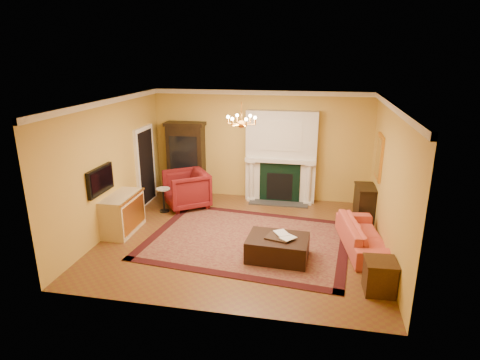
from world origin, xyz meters
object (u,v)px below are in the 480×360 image
(coral_sofa, at_px, (364,231))
(commode, at_px, (123,213))
(leather_ottoman, at_px, (278,248))
(wingback_armchair, at_px, (186,188))
(console_table, at_px, (365,204))
(pedestal_table, at_px, (164,198))
(china_cabinet, at_px, (186,161))
(end_table, at_px, (379,277))

(coral_sofa, bearing_deg, commode, 82.80)
(leather_ottoman, bearing_deg, wingback_armchair, 141.46)
(commode, relative_size, coral_sofa, 0.59)
(wingback_armchair, distance_m, console_table, 4.57)
(console_table, bearing_deg, wingback_armchair, 174.73)
(wingback_armchair, height_order, commode, wingback_armchair)
(console_table, relative_size, leather_ottoman, 0.70)
(pedestal_table, bearing_deg, leather_ottoman, -31.58)
(china_cabinet, xyz_separation_m, wingback_armchair, (0.28, -0.91, -0.47))
(china_cabinet, bearing_deg, commode, -105.18)
(end_table, xyz_separation_m, leather_ottoman, (-1.83, 0.85, -0.05))
(coral_sofa, bearing_deg, pedestal_table, 67.69)
(china_cabinet, relative_size, end_table, 3.55)
(commode, bearing_deg, console_table, 17.03)
(wingback_armchair, bearing_deg, leather_ottoman, 12.92)
(console_table, bearing_deg, pedestal_table, 179.77)
(commode, bearing_deg, end_table, -15.92)
(pedestal_table, bearing_deg, coral_sofa, -13.35)
(coral_sofa, bearing_deg, wingback_armchair, 61.03)
(pedestal_table, distance_m, end_table, 5.71)
(china_cabinet, xyz_separation_m, end_table, (4.79, -4.14, -0.73))
(pedestal_table, distance_m, coral_sofa, 5.01)
(china_cabinet, bearing_deg, wingback_armchair, -74.17)
(china_cabinet, distance_m, leather_ottoman, 4.50)
(coral_sofa, distance_m, end_table, 1.63)
(pedestal_table, relative_size, console_table, 0.77)
(end_table, relative_size, console_table, 0.69)
(china_cabinet, relative_size, leather_ottoman, 1.71)
(end_table, bearing_deg, wingback_armchair, 144.37)
(commode, xyz_separation_m, coral_sofa, (5.35, 0.16, -0.05))
(wingback_armchair, relative_size, pedestal_table, 1.70)
(coral_sofa, height_order, leather_ottoman, coral_sofa)
(china_cabinet, distance_m, coral_sofa, 5.35)
(coral_sofa, height_order, end_table, coral_sofa)
(china_cabinet, distance_m, wingback_armchair, 1.06)
(china_cabinet, xyz_separation_m, commode, (-0.66, -2.68, -0.57))
(pedestal_table, height_order, coral_sofa, coral_sofa)
(end_table, bearing_deg, china_cabinet, 139.17)
(wingback_armchair, bearing_deg, commode, -63.42)
(leather_ottoman, bearing_deg, end_table, -21.71)
(wingback_armchair, relative_size, console_table, 1.30)
(china_cabinet, bearing_deg, coral_sofa, -29.50)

